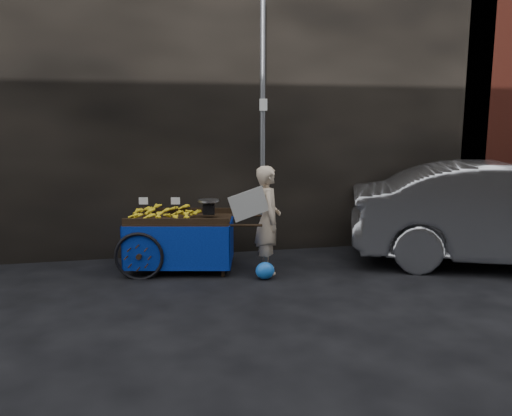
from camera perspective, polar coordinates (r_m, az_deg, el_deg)
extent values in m
plane|color=black|center=(6.86, 0.66, -8.32)|extent=(80.00, 80.00, 0.00)
cube|color=black|center=(8.98, -9.43, 11.96)|extent=(11.00, 2.00, 5.00)
cube|color=#591E14|center=(11.34, 26.19, 10.60)|extent=(3.00, 2.00, 5.00)
cylinder|color=slate|center=(7.86, 0.75, 8.80)|extent=(0.08, 0.08, 4.00)
cube|color=white|center=(7.81, 0.84, 11.73)|extent=(0.12, 0.02, 0.18)
cube|color=black|center=(7.31, -8.65, -1.40)|extent=(1.62, 1.20, 0.05)
cube|color=black|center=(7.71, -8.18, -0.33)|extent=(1.43, 0.34, 0.09)
cube|color=black|center=(6.88, -9.20, -1.56)|extent=(1.43, 0.34, 0.09)
cube|color=black|center=(6.96, -3.81, -4.94)|extent=(0.05, 0.05, 0.73)
cube|color=black|center=(7.67, -3.44, -3.57)|extent=(0.05, 0.05, 0.73)
cylinder|color=black|center=(6.87, -1.19, -2.00)|extent=(0.45, 0.13, 0.04)
cylinder|color=black|center=(7.58, -1.06, -0.90)|extent=(0.45, 0.13, 0.04)
torus|color=black|center=(7.02, -13.24, -5.43)|extent=(0.68, 0.19, 0.68)
torus|color=black|center=(7.95, -11.62, -3.61)|extent=(0.68, 0.19, 0.68)
cylinder|color=black|center=(7.49, -12.38, -4.47)|extent=(0.26, 1.01, 0.05)
cube|color=navy|center=(6.93, -9.17, -4.65)|extent=(1.47, 0.33, 0.62)
cube|color=navy|center=(7.82, -8.08, -2.98)|extent=(1.47, 0.33, 0.62)
cube|color=navy|center=(7.52, -14.17, -3.69)|extent=(0.22, 0.93, 0.62)
cube|color=navy|center=(7.30, -2.84, -3.81)|extent=(0.22, 0.93, 0.62)
cube|color=black|center=(7.27, -5.43, -0.15)|extent=(0.19, 0.16, 0.15)
cylinder|color=silver|center=(7.25, -5.45, 0.85)|extent=(0.37, 0.37, 0.03)
cube|color=white|center=(7.25, -12.74, 0.80)|extent=(0.13, 0.04, 0.10)
cube|color=white|center=(7.17, -9.19, 0.81)|extent=(0.13, 0.04, 0.10)
imported|color=beige|center=(7.08, 1.38, -1.34)|extent=(0.42, 0.59, 1.53)
cube|color=silver|center=(6.79, -0.84, 0.46)|extent=(0.59, 0.03, 0.50)
ellipsoid|color=blue|center=(6.90, 1.03, -7.18)|extent=(0.26, 0.21, 0.24)
imported|color=#B9BBC0|center=(8.35, 27.08, -0.71)|extent=(4.93, 3.24, 1.54)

